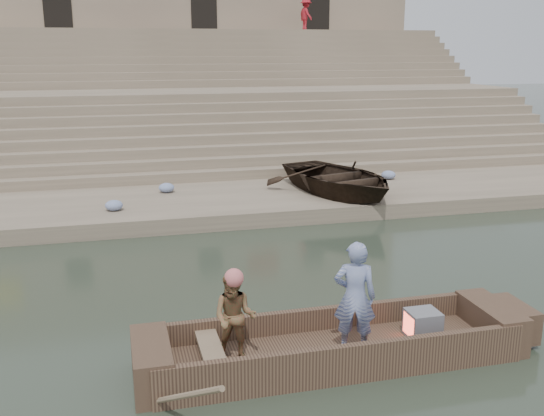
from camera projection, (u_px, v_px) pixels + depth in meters
name	position (u px, v px, depth m)	size (l,w,h in m)	color
ground	(113.00, 360.00, 8.95)	(120.00, 120.00, 0.00)	#242E23
lower_landing	(110.00, 210.00, 16.40)	(32.00, 4.00, 0.40)	gray
mid_landing	(107.00, 130.00, 23.13)	(32.00, 3.00, 2.80)	gray
upper_landing	(106.00, 86.00, 29.39)	(32.00, 3.00, 5.20)	gray
ghat_steps	(107.00, 114.00, 24.61)	(32.00, 11.00, 5.20)	gray
building_wall	(102.00, 23.00, 32.39)	(32.00, 5.07, 11.20)	tan
main_rowboat	(333.00, 354.00, 8.89)	(5.00, 1.30, 0.22)	brown
rowboat_trim	(347.00, 340.00, 8.89)	(6.04, 2.63, 1.92)	brown
standing_man	(355.00, 297.00, 8.58)	(0.59, 0.39, 1.61)	navy
rowing_man	(235.00, 317.00, 8.36)	(0.61, 0.47, 1.25)	#256F36
television	(422.00, 324.00, 9.15)	(0.46, 0.42, 0.40)	slate
beached_rowboat	(339.00, 178.00, 17.32)	(3.08, 4.31, 0.89)	#2D2116
pedestrian	(306.00, 15.00, 31.01)	(1.00, 0.57, 1.54)	#A81C26
cloth_bundles	(233.00, 188.00, 17.46)	(8.76, 2.29, 0.26)	#3F5999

